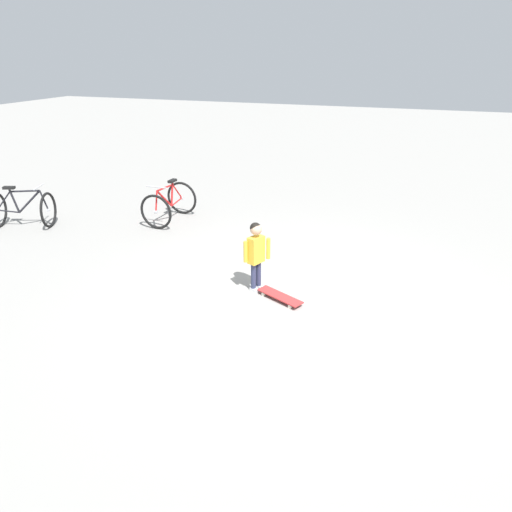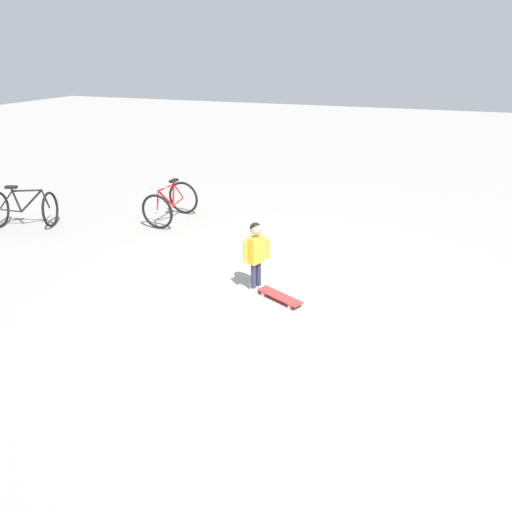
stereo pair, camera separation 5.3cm
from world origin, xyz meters
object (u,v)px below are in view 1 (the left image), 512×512
Objects in this scene: bicycle_near at (169,203)px; bicycle_mid at (23,209)px; child_person at (256,249)px; skateboard at (280,296)px.

bicycle_near is 0.87× the size of bicycle_mid.
bicycle_mid is (0.97, 5.31, -0.28)m from child_person.
bicycle_near is 2.90m from bicycle_mid.
child_person is 3.56m from bicycle_near.
skateboard is at bearing -101.42° from bicycle_mid.
skateboard is 0.68× the size of bicycle_near.
child_person is 5.41m from bicycle_mid.
bicycle_mid is at bearing 116.70° from bicycle_near.
skateboard is 5.87m from bicycle_mid.
bicycle_mid is (1.16, 5.74, 0.32)m from skateboard.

